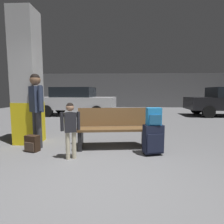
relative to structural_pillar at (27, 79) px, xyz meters
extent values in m
cube|color=slate|center=(1.93, 1.99, -1.62)|extent=(18.00, 18.00, 0.10)
cube|color=#565658|center=(1.93, 10.85, -0.17)|extent=(18.00, 0.12, 2.80)
cube|color=yellow|center=(0.00, 0.00, -1.07)|extent=(0.57, 0.57, 1.00)
cube|color=#B2B2B2|center=(0.00, 0.00, 0.51)|extent=(0.56, 0.56, 2.16)
cube|color=brown|center=(2.10, -0.40, -1.13)|extent=(1.64, 0.61, 0.05)
cube|color=brown|center=(2.07, -0.15, -0.90)|extent=(1.60, 0.29, 0.42)
cube|color=black|center=(1.38, -0.47, -1.36)|extent=(0.12, 0.41, 0.41)
cube|color=black|center=(2.82, -0.32, -1.36)|extent=(0.12, 0.41, 0.41)
cube|color=#191E33|center=(2.90, -0.77, -1.25)|extent=(0.42, 0.29, 0.56)
cube|color=#191E33|center=(2.93, -0.88, -1.31)|extent=(0.34, 0.11, 0.36)
cube|color=#A5A5AA|center=(2.89, -0.69, -0.98)|extent=(0.14, 0.06, 0.02)
cylinder|color=black|center=(2.73, -0.73, -1.55)|extent=(0.03, 0.05, 0.04)
cylinder|color=black|center=(3.04, -0.65, -1.55)|extent=(0.03, 0.05, 0.04)
cube|color=#268CD8|center=(2.90, -0.77, -0.80)|extent=(0.30, 0.20, 0.34)
cube|color=#23608E|center=(2.92, -0.86, -0.85)|extent=(0.23, 0.07, 0.19)
cylinder|color=black|center=(2.90, -0.77, -0.64)|extent=(0.06, 0.03, 0.02)
cylinder|color=beige|center=(1.38, -1.04, -1.31)|extent=(0.08, 0.08, 0.51)
cylinder|color=beige|center=(1.27, -1.09, -1.31)|extent=(0.08, 0.08, 0.51)
cube|color=#232328|center=(1.33, -1.06, -0.87)|extent=(0.24, 0.19, 0.36)
cylinder|color=#232328|center=(1.47, -1.01, -0.86)|extent=(0.06, 0.06, 0.35)
cylinder|color=#232328|center=(1.19, -1.12, -0.86)|extent=(0.06, 0.06, 0.35)
sphere|color=#A87A5B|center=(1.33, -1.06, -0.60)|extent=(0.15, 0.15, 0.15)
sphere|color=black|center=(1.33, -1.06, -0.58)|extent=(0.13, 0.13, 0.13)
cylinder|color=#E5D84C|center=(1.22, -0.99, -0.86)|extent=(0.06, 0.06, 0.10)
cylinder|color=red|center=(1.22, -0.99, -0.78)|extent=(0.01, 0.01, 0.06)
cylinder|color=#38383D|center=(0.44, -0.43, -1.17)|extent=(0.12, 0.12, 0.81)
cylinder|color=#38383D|center=(0.30, -0.30, -1.17)|extent=(0.12, 0.12, 0.81)
cube|color=#2D3851|center=(0.37, -0.37, -0.48)|extent=(0.37, 0.37, 0.57)
cylinder|color=#2D3851|center=(0.55, -0.52, -0.45)|extent=(0.09, 0.09, 0.54)
cylinder|color=#2D3851|center=(0.20, -0.21, -0.45)|extent=(0.09, 0.09, 0.54)
sphere|color=brown|center=(0.37, -0.37, -0.06)|extent=(0.23, 0.23, 0.23)
sphere|color=black|center=(0.37, -0.37, -0.03)|extent=(0.21, 0.21, 0.21)
cube|color=black|center=(0.39, -0.67, -1.40)|extent=(0.31, 0.23, 0.34)
cube|color=#423328|center=(0.37, -0.76, -1.45)|extent=(0.23, 0.10, 0.19)
cylinder|color=black|center=(0.39, -0.67, -1.24)|extent=(0.06, 0.04, 0.02)
cylinder|color=black|center=(6.58, 4.64, -1.27)|extent=(0.61, 0.23, 0.60)
cylinder|color=black|center=(6.65, 6.23, -1.27)|extent=(0.61, 0.23, 0.60)
cube|color=silver|center=(-0.09, 5.30, -0.90)|extent=(4.25, 2.11, 0.64)
cube|color=black|center=(-0.24, 5.31, -0.32)|extent=(2.25, 1.75, 0.52)
cylinder|color=black|center=(1.29, 5.96, -1.27)|extent=(0.62, 0.26, 0.60)
cylinder|color=black|center=(1.12, 4.37, -1.27)|extent=(0.62, 0.26, 0.60)
cylinder|color=black|center=(-1.30, 6.23, -1.27)|extent=(0.62, 0.26, 0.60)
cylinder|color=black|center=(-1.46, 4.64, -1.27)|extent=(0.62, 0.26, 0.60)
camera|label=1|loc=(2.24, -4.30, -0.33)|focal=28.87mm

